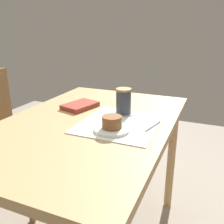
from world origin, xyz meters
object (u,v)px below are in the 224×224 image
(dining_table, at_px, (89,139))
(pastry_plate, at_px, (112,129))
(small_book, at_px, (80,106))
(pastry, at_px, (112,122))
(coffee_mug, at_px, (124,101))
(wooden_chair, at_px, (8,134))

(dining_table, relative_size, pastry_plate, 7.50)
(pastry_plate, distance_m, small_book, 0.36)
(pastry, relative_size, small_book, 0.45)
(dining_table, xyz_separation_m, coffee_mug, (0.14, -0.12, 0.16))
(dining_table, bearing_deg, coffee_mug, -40.84)
(pastry_plate, xyz_separation_m, coffee_mug, (0.21, 0.03, 0.06))
(wooden_chair, xyz_separation_m, coffee_mug, (-0.03, -0.82, 0.33))
(dining_table, distance_m, pastry, 0.21)
(dining_table, xyz_separation_m, small_book, (0.16, 0.13, 0.10))
(dining_table, height_order, small_book, small_book)
(pastry, height_order, coffee_mug, coffee_mug)
(pastry_plate, bearing_deg, pastry, 0.00)
(small_book, bearing_deg, wooden_chair, 103.60)
(pastry, bearing_deg, wooden_chair, 74.13)
(pastry, distance_m, small_book, 0.36)
(wooden_chair, bearing_deg, coffee_mug, 82.45)
(dining_table, relative_size, coffee_mug, 9.17)
(wooden_chair, relative_size, small_book, 5.01)
(coffee_mug, xyz_separation_m, small_book, (0.01, 0.25, -0.06))
(pastry, bearing_deg, pastry_plate, 0.00)
(dining_table, relative_size, wooden_chair, 1.26)
(dining_table, distance_m, coffee_mug, 0.25)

